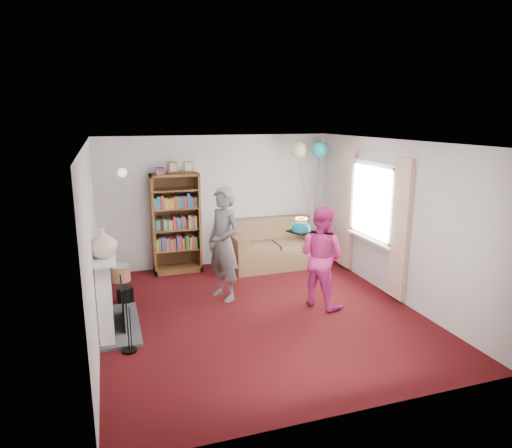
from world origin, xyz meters
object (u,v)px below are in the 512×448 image
object	(u,v)px
sofa	(272,248)
birthday_cake	(301,228)
bookcase	(176,224)
person_striped	(224,244)
person_magenta	(321,256)

from	to	relation	value
sofa	birthday_cake	size ratio (longest dim) A/B	4.94
bookcase	person_striped	size ratio (longest dim) A/B	1.14
bookcase	person_magenta	xyz separation A→B (m)	(1.85, -2.30, -0.12)
sofa	bookcase	bearing A→B (deg)	171.76
bookcase	sofa	xyz separation A→B (m)	(1.83, -0.23, -0.57)
sofa	person_magenta	bearing A→B (deg)	-90.33
bookcase	person_striped	xyz separation A→B (m)	(0.51, -1.57, -0.01)
bookcase	birthday_cake	world-z (taller)	bookcase
person_magenta	birthday_cake	distance (m)	0.54
person_striped	person_magenta	world-z (taller)	person_striped
sofa	person_magenta	xyz separation A→B (m)	(0.03, -2.07, 0.44)
bookcase	sofa	world-z (taller)	bookcase
person_striped	person_magenta	xyz separation A→B (m)	(1.34, -0.72, -0.12)
sofa	person_magenta	world-z (taller)	person_magenta
sofa	person_magenta	distance (m)	2.11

